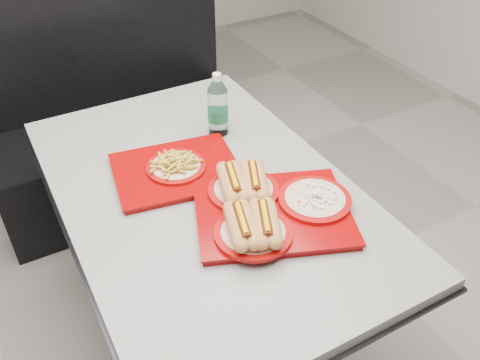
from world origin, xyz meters
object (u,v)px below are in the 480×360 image
diner_table (206,224)px  booth_bench (117,125)px  tray_far (176,168)px  tray_near (266,207)px  water_bottle (218,108)px

diner_table → booth_bench: size_ratio=1.05×
tray_far → diner_table: bearing=-65.9°
diner_table → tray_near: 0.32m
diner_table → tray_far: bearing=114.1°
tray_far → water_bottle: size_ratio=1.89×
booth_bench → tray_near: 1.38m
tray_near → tray_far: (-0.16, 0.34, -0.01)m
tray_far → booth_bench: bearing=87.0°
water_bottle → tray_near: bearing=-100.1°
booth_bench → diner_table: bearing=-90.0°
tray_near → booth_bench: bearing=94.5°
diner_table → tray_far: size_ratio=3.06×
tray_far → water_bottle: bearing=33.8°
booth_bench → tray_far: size_ratio=2.91×
water_bottle → tray_far: bearing=-146.2°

